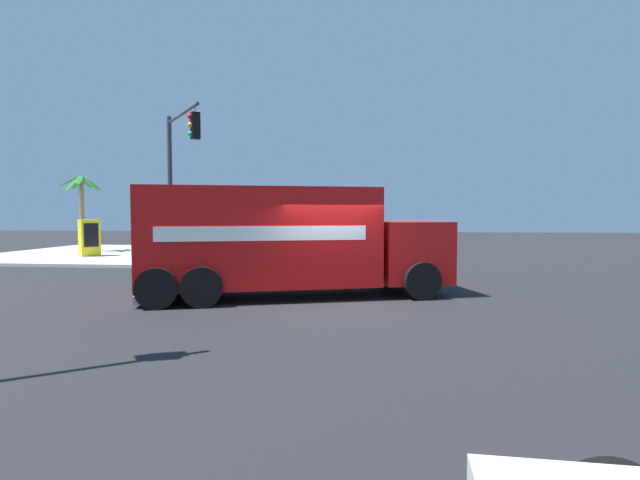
% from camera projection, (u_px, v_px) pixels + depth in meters
% --- Properties ---
extents(ground_plane, '(100.00, 100.00, 0.00)m').
position_uv_depth(ground_plane, '(335.00, 304.00, 12.31)').
color(ground_plane, black).
extents(sidewalk_corner_far, '(12.41, 12.41, 0.14)m').
position_uv_depth(sidewalk_corner_far, '(117.00, 254.00, 27.00)').
color(sidewalk_corner_far, beige).
rests_on(sidewalk_corner_far, ground).
extents(delivery_truck, '(4.97, 8.60, 2.96)m').
position_uv_depth(delivery_truck, '(285.00, 241.00, 13.33)').
color(delivery_truck, red).
rests_on(delivery_truck, ground).
extents(traffic_light_primary, '(3.47, 2.69, 6.28)m').
position_uv_depth(traffic_light_primary, '(177.00, 165.00, 19.80)').
color(traffic_light_primary, '#38383D').
rests_on(traffic_light_primary, sidewalk_corner_far).
extents(sedan_silver, '(2.15, 4.36, 1.31)m').
position_uv_depth(sedan_silver, '(297.00, 250.00, 22.36)').
color(sedan_silver, '#B7BABF').
rests_on(sedan_silver, ground).
extents(vending_machine_red, '(1.17, 1.17, 1.85)m').
position_uv_depth(vending_machine_red, '(89.00, 238.00, 24.64)').
color(vending_machine_red, yellow).
rests_on(vending_machine_red, sidewalk_corner_far).
extents(palm_tree_far, '(2.58, 2.47, 4.34)m').
position_uv_depth(palm_tree_far, '(82.00, 198.00, 27.62)').
color(palm_tree_far, '#7A6647').
rests_on(palm_tree_far, sidewalk_corner_far).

